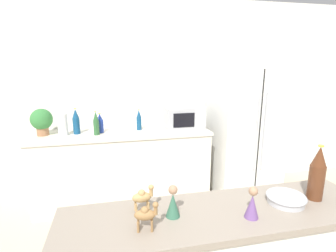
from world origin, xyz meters
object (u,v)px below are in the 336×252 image
(back_bottle_1, at_px, (139,120))
(back_bottle_0, at_px, (100,123))
(back_bottle_3, at_px, (76,122))
(camel_figurine, at_px, (146,214))
(wine_bottle, at_px, (317,174))
(wise_man_figurine_crimson, at_px, (173,203))
(back_bottle_2, at_px, (96,124))
(refrigerator, at_px, (244,131))
(camel_figurine_second, at_px, (143,197))
(potted_plant, at_px, (42,121))
(paper_towel_roll, at_px, (63,125))
(fruit_bowl, at_px, (286,199))
(microwave, at_px, (183,117))

(back_bottle_1, bearing_deg, back_bottle_0, -175.82)
(back_bottle_3, bearing_deg, back_bottle_1, 2.39)
(camel_figurine, bearing_deg, back_bottle_0, 97.34)
(back_bottle_3, distance_m, wine_bottle, 2.52)
(wine_bottle, relative_size, wise_man_figurine_crimson, 1.89)
(camel_figurine, bearing_deg, back_bottle_2, 98.82)
(refrigerator, xyz_separation_m, back_bottle_2, (-1.89, -0.01, 0.20))
(back_bottle_0, xyz_separation_m, wise_man_figurine_crimson, (0.42, -2.00, 0.01))
(camel_figurine_second, bearing_deg, potted_plant, 115.46)
(refrigerator, xyz_separation_m, potted_plant, (-2.50, 0.10, 0.24))
(back_bottle_1, xyz_separation_m, wine_bottle, (0.78, -2.03, 0.09))
(paper_towel_roll, bearing_deg, fruit_bowl, -52.96)
(potted_plant, bearing_deg, camel_figurine, -66.42)
(back_bottle_2, relative_size, wine_bottle, 0.87)
(refrigerator, height_order, back_bottle_2, refrigerator)
(fruit_bowl, bearing_deg, paper_towel_roll, 127.04)
(paper_towel_roll, xyz_separation_m, back_bottle_1, (0.88, 0.09, -0.01))
(back_bottle_1, relative_size, wise_man_figurine_crimson, 1.52)
(back_bottle_3, distance_m, fruit_bowl, 2.41)
(wise_man_figurine_crimson, bearing_deg, camel_figurine, -150.64)
(back_bottle_3, bearing_deg, microwave, 0.46)
(back_bottle_0, relative_size, camel_figurine, 1.66)
(potted_plant, xyz_separation_m, back_bottle_0, (0.65, -0.01, -0.06))
(back_bottle_2, xyz_separation_m, fruit_bowl, (1.10, -1.91, -0.05))
(camel_figurine_second, bearing_deg, paper_towel_roll, 110.18)
(refrigerator, xyz_separation_m, microwave, (-0.82, 0.10, 0.21))
(camel_figurine, bearing_deg, wise_man_figurine_crimson, 29.36)
(camel_figurine_second, bearing_deg, back_bottle_3, 105.83)
(back_bottle_0, xyz_separation_m, camel_figurine_second, (0.27, -1.92, 0.03))
(camel_figurine_second, bearing_deg, back_bottle_2, 99.76)
(wine_bottle, xyz_separation_m, camel_figurine_second, (-0.98, 0.08, -0.07))
(back_bottle_0, relative_size, camel_figurine_second, 1.64)
(back_bottle_0, xyz_separation_m, camel_figurine, (0.27, -2.08, 0.02))
(camel_figurine_second, bearing_deg, wise_man_figurine_crimson, -29.01)
(fruit_bowl, relative_size, camel_figurine, 1.50)
(back_bottle_1, relative_size, camel_figurine, 1.81)
(paper_towel_roll, relative_size, camel_figurine_second, 1.77)
(refrigerator, relative_size, wise_man_figurine_crimson, 10.02)
(potted_plant, xyz_separation_m, fruit_bowl, (1.71, -2.02, -0.09))
(refrigerator, distance_m, back_bottle_2, 1.91)
(potted_plant, distance_m, wine_bottle, 2.77)
(paper_towel_roll, bearing_deg, potted_plant, 164.70)
(back_bottle_2, distance_m, wine_bottle, 2.30)
(back_bottle_2, bearing_deg, back_bottle_3, 157.02)
(microwave, xyz_separation_m, wise_man_figurine_crimson, (-0.62, -2.01, -0.01))
(paper_towel_roll, bearing_deg, camel_figurine, -71.45)
(microwave, height_order, back_bottle_1, microwave)
(microwave, bearing_deg, wise_man_figurine_crimson, -107.16)
(back_bottle_2, bearing_deg, back_bottle_1, 14.20)
(back_bottle_1, relative_size, camel_figurine_second, 1.78)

